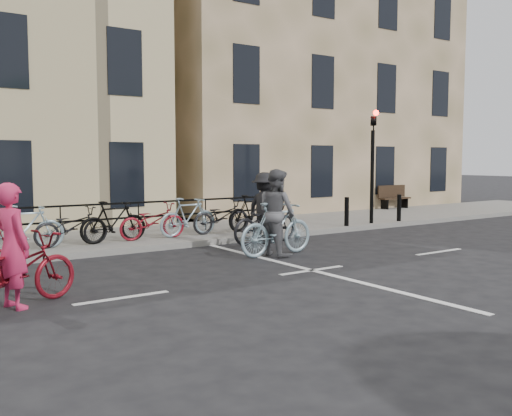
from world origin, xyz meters
TOP-DOWN VIEW (x-y plane):
  - ground at (0.00, 0.00)m, footprint 120.00×120.00m
  - sidewalk at (-4.00, 6.00)m, footprint 46.00×4.00m
  - building_east at (9.00, 13.00)m, footprint 14.00×10.00m
  - traffic_light at (6.20, 4.34)m, footprint 0.18×0.30m
  - bollard_east at (5.00, 4.25)m, footprint 0.14×0.14m
  - bollard_west at (7.40, 4.25)m, footprint 0.14×0.14m
  - bench at (11.00, 7.73)m, footprint 1.60×0.41m
  - parked_bikes at (-2.82, 5.04)m, footprint 11.45×1.23m
  - cyclist_pink at (-5.56, 0.35)m, footprint 2.26×1.43m
  - cyclist_grey at (0.50, 1.86)m, footprint 2.10×1.01m
  - cyclist_dark at (1.38, 3.56)m, footprint 2.18×1.28m

SIDE VIEW (x-z plane):
  - ground at x=0.00m, z-range 0.00..0.00m
  - sidewalk at x=-4.00m, z-range 0.00..0.15m
  - bollard_east at x=5.00m, z-range 0.15..1.05m
  - bollard_west at x=7.40m, z-range 0.15..1.05m
  - parked_bikes at x=-2.82m, z-range 0.12..1.17m
  - cyclist_pink at x=-5.56m, z-range -0.29..1.61m
  - bench at x=11.00m, z-range 0.19..1.16m
  - cyclist_dark at x=1.38m, z-range -0.20..1.69m
  - cyclist_grey at x=0.50m, z-range -0.19..1.82m
  - traffic_light at x=6.20m, z-range 0.50..4.40m
  - building_east at x=9.00m, z-range 0.15..12.15m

